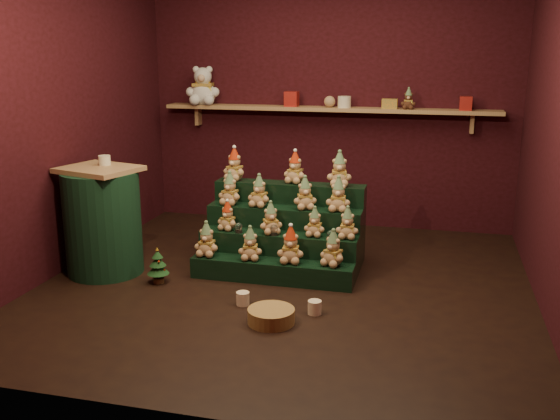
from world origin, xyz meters
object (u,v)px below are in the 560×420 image
(snow_globe_c, at_px, (330,235))
(white_bear, at_px, (203,81))
(side_table, at_px, (103,221))
(wicker_basket, at_px, (271,316))
(snow_globe_b, at_px, (274,230))
(mug_left, at_px, (243,298))
(riser_tier_front, at_px, (272,271))
(snow_globe_a, at_px, (239,228))
(mini_christmas_tree, at_px, (158,266))
(brown_bear, at_px, (408,99))
(mug_right, at_px, (315,307))

(snow_globe_c, xyz_separation_m, white_bear, (-1.73, 1.62, 1.18))
(side_table, distance_m, wicker_basket, 1.87)
(snow_globe_b, height_order, wicker_basket, snow_globe_b)
(mug_left, bearing_deg, riser_tier_front, 81.07)
(snow_globe_c, bearing_deg, white_bear, 136.88)
(snow_globe_a, height_order, wicker_basket, snow_globe_a)
(wicker_basket, bearing_deg, snow_globe_b, 103.60)
(snow_globe_c, relative_size, side_table, 0.08)
(snow_globe_b, distance_m, mini_christmas_tree, 1.03)
(snow_globe_a, xyz_separation_m, wicker_basket, (0.55, -0.97, -0.35))
(mini_christmas_tree, bearing_deg, snow_globe_c, 17.51)
(mug_left, bearing_deg, snow_globe_c, 51.94)
(snow_globe_b, relative_size, wicker_basket, 0.28)
(mug_left, xyz_separation_m, brown_bear, (1.07, 2.33, 1.37))
(snow_globe_b, xyz_separation_m, side_table, (-1.46, -0.30, 0.06))
(mug_left, distance_m, wicker_basket, 0.40)
(snow_globe_c, xyz_separation_m, mug_left, (-0.55, -0.71, -0.35))
(mini_christmas_tree, bearing_deg, snow_globe_a, 37.22)
(snow_globe_b, height_order, mug_right, snow_globe_b)
(mug_right, bearing_deg, mini_christmas_tree, 167.84)
(white_bear, bearing_deg, wicker_basket, -70.52)
(snow_globe_a, distance_m, mini_christmas_tree, 0.77)
(white_bear, relative_size, brown_bear, 2.50)
(snow_globe_a, xyz_separation_m, white_bear, (-0.92, 1.62, 1.18))
(snow_globe_b, bearing_deg, wicker_basket, -76.40)
(brown_bear, bearing_deg, snow_globe_c, -109.05)
(snow_globe_c, xyz_separation_m, side_table, (-1.95, -0.30, 0.07))
(snow_globe_a, distance_m, snow_globe_b, 0.32)
(snow_globe_a, relative_size, mug_left, 0.87)
(riser_tier_front, distance_m, white_bear, 2.64)
(riser_tier_front, bearing_deg, mug_right, -50.06)
(snow_globe_a, height_order, brown_bear, brown_bear)
(mini_christmas_tree, bearing_deg, snow_globe_b, 26.06)
(riser_tier_front, bearing_deg, snow_globe_b, 98.35)
(mini_christmas_tree, distance_m, white_bear, 2.53)
(white_bear, bearing_deg, snow_globe_c, -53.24)
(side_table, relative_size, mug_right, 9.15)
(side_table, bearing_deg, white_bear, 98.45)
(side_table, relative_size, mug_left, 9.21)
(mug_right, bearing_deg, side_table, 167.43)
(snow_globe_a, height_order, side_table, side_table)
(brown_bear, bearing_deg, mini_christmas_tree, -134.17)
(brown_bear, bearing_deg, mug_left, -116.09)
(mug_right, xyz_separation_m, brown_bear, (0.50, 2.36, 1.37))
(mini_christmas_tree, bearing_deg, brown_bear, 47.24)
(mug_left, bearing_deg, snow_globe_a, 109.88)
(snow_globe_c, xyz_separation_m, wicker_basket, (-0.26, -0.97, -0.35))
(riser_tier_front, relative_size, wicker_basket, 4.09)
(riser_tier_front, distance_m, mini_christmas_tree, 0.96)
(side_table, bearing_deg, mini_christmas_tree, 1.56)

